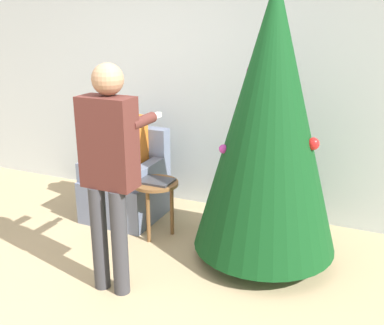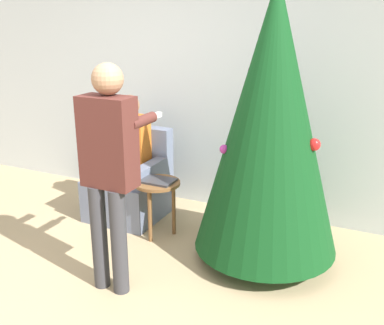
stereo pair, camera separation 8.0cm
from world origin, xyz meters
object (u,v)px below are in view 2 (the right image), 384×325
Objects in this scene: person_seated at (127,152)px; person_standing at (109,161)px; side_stool at (157,190)px; armchair at (130,185)px; christmas_tree at (271,121)px.

person_standing reaches higher than person_seated.
side_stool is (0.49, -0.26, -0.23)m from person_seated.
side_stool is (0.49, -0.28, 0.13)m from armchair.
christmas_tree is 1.63m from person_seated.
armchair is at bearing 117.76° from person_standing.
side_stool is at bearing -29.91° from armchair.
person_seated is 0.74× the size of person_standing.
side_stool is at bearing -179.82° from christmas_tree.
person_seated reaches higher than armchair.
person_seated is 0.60m from side_stool.
christmas_tree reaches higher than person_seated.
person_standing is at bearing -61.77° from person_seated.
armchair is 1.47m from person_standing.
christmas_tree is 1.83× the size of person_seated.
side_stool is at bearing -27.88° from person_seated.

